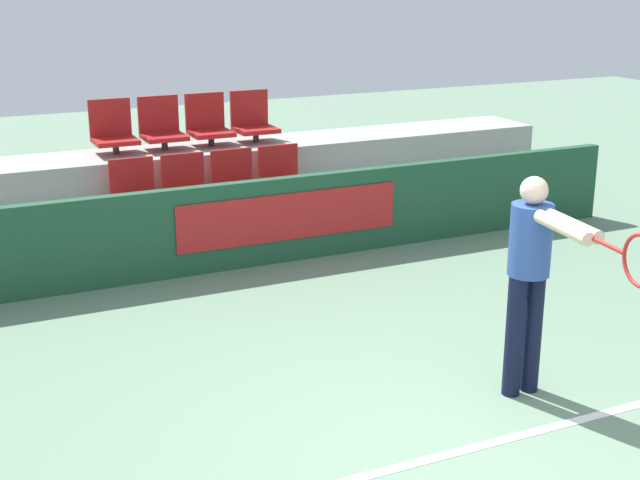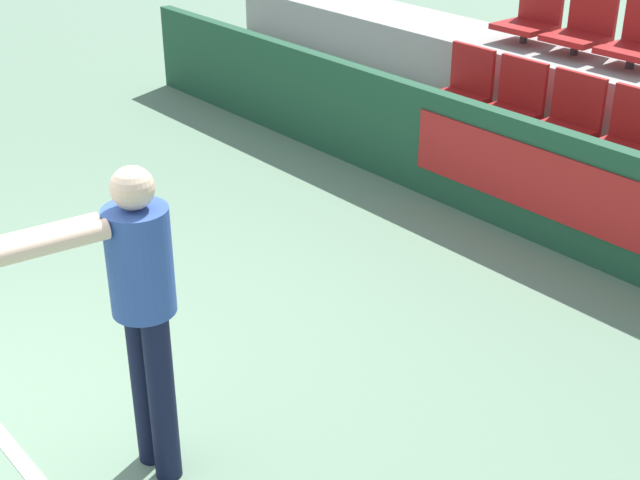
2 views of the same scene
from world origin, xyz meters
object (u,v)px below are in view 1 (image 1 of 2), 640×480
Objects in this scene: stadium_chair_4 at (113,132)px; stadium_chair_6 at (208,124)px; stadium_chair_7 at (253,121)px; stadium_chair_0 at (135,193)px; stadium_chair_2 at (236,183)px; stadium_chair_1 at (187,188)px; tennis_player at (534,267)px; stadium_chair_5 at (162,128)px; stadium_chair_3 at (283,178)px.

stadium_chair_6 is (1.09, 0.00, 0.00)m from stadium_chair_4.
stadium_chair_0 is at bearing -151.80° from stadium_chair_7.
stadium_chair_0 and stadium_chair_2 have the same top height.
stadium_chair_7 reaches higher than stadium_chair_1.
stadium_chair_0 is 1.49m from stadium_chair_6.
stadium_chair_1 is 0.55m from stadium_chair_2.
stadium_chair_2 is at bearing -121.87° from stadium_chair_7.
stadium_chair_5 is at bearing 110.00° from tennis_player.
stadium_chair_5 and stadium_chair_7 have the same top height.
stadium_chair_4 is 1.09m from stadium_chair_6.
stadium_chair_3 is at bearing -28.20° from stadium_chair_4.
stadium_chair_2 is 1.15m from stadium_chair_5.
tennis_player reaches higher than stadium_chair_4.
stadium_chair_0 and stadium_chair_1 have the same top height.
stadium_chair_6 reaches higher than stadium_chair_1.
stadium_chair_0 is at bearing 180.00° from stadium_chair_1.
stadium_chair_5 is at bearing 58.13° from stadium_chair_0.
stadium_chair_0 is 0.55m from stadium_chair_1.
stadium_chair_0 is at bearing 180.00° from stadium_chair_2.
stadium_chair_3 is 0.36× the size of tennis_player.
stadium_chair_5 reaches higher than stadium_chair_2.
stadium_chair_0 is 0.36× the size of tennis_player.
stadium_chair_1 is at bearing 180.00° from stadium_chair_2.
stadium_chair_0 is 1.00× the size of stadium_chair_3.
stadium_chair_3 is (0.55, 0.00, 0.00)m from stadium_chair_2.
stadium_chair_4 is (-0.55, 0.88, 0.49)m from stadium_chair_1.
stadium_chair_0 is 1.01m from stadium_chair_4.
stadium_chair_7 is (1.09, 0.00, 0.00)m from stadium_chair_5.
stadium_chair_5 reaches higher than stadium_chair_0.
stadium_chair_7 is 0.36× the size of tennis_player.
stadium_chair_3 is at bearing -90.00° from stadium_chair_7.
stadium_chair_4 is at bearing 180.00° from stadium_chair_6.
stadium_chair_3 is (1.09, 0.00, 0.00)m from stadium_chair_1.
stadium_chair_0 is 1.00× the size of stadium_chair_7.
tennis_player reaches higher than stadium_chair_7.
stadium_chair_3 is at bearing 98.24° from tennis_player.
stadium_chair_2 is 1.00× the size of stadium_chair_3.
stadium_chair_4 is at bearing 180.00° from stadium_chair_5.
stadium_chair_1 is (0.55, 0.00, 0.00)m from stadium_chair_0.
stadium_chair_4 is (-1.64, 0.88, 0.49)m from stadium_chair_3.
stadium_chair_2 is at bearing -58.13° from stadium_chair_5.
stadium_chair_5 is 1.09m from stadium_chair_7.
stadium_chair_0 is 1.92m from stadium_chair_7.
stadium_chair_6 reaches higher than stadium_chair_2.
tennis_player reaches higher than stadium_chair_1.
stadium_chair_5 reaches higher than stadium_chair_1.
stadium_chair_5 is at bearing 90.00° from stadium_chair_1.
stadium_chair_6 is (0.55, 0.00, 0.00)m from stadium_chair_5.
tennis_player reaches higher than stadium_chair_5.
stadium_chair_5 is (-1.09, 0.88, 0.49)m from stadium_chair_3.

